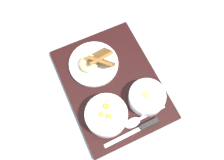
# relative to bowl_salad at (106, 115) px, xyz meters

# --- Properties ---
(ground_plane) EXTENTS (4.00, 4.00, 0.00)m
(ground_plane) POSITION_rel_bowl_salad_xyz_m (0.10, -0.07, -0.05)
(ground_plane) COLOR #99A3AD
(serving_tray) EXTENTS (0.42, 0.32, 0.02)m
(serving_tray) POSITION_rel_bowl_salad_xyz_m (0.10, -0.07, -0.04)
(serving_tray) COLOR black
(serving_tray) RESTS_ON ground_plane
(bowl_salad) EXTENTS (0.14, 0.14, 0.06)m
(bowl_salad) POSITION_rel_bowl_salad_xyz_m (0.00, 0.00, 0.00)
(bowl_salad) COLOR silver
(bowl_salad) RESTS_ON serving_tray
(bowl_soup) EXTENTS (0.12, 0.12, 0.05)m
(bowl_soup) POSITION_rel_bowl_salad_xyz_m (-0.00, -0.15, -0.00)
(bowl_soup) COLOR silver
(bowl_soup) RESTS_ON serving_tray
(plate_main) EXTENTS (0.18, 0.18, 0.08)m
(plate_main) POSITION_rel_bowl_salad_xyz_m (0.19, -0.04, -0.01)
(plate_main) COLOR silver
(plate_main) RESTS_ON serving_tray
(knife) EXTENTS (0.02, 0.19, 0.01)m
(knife) POSITION_rel_bowl_salad_xyz_m (-0.08, -0.09, -0.02)
(knife) COLOR silver
(knife) RESTS_ON serving_tray
(spoon) EXTENTS (0.03, 0.15, 0.01)m
(spoon) POSITION_rel_bowl_salad_xyz_m (-0.05, -0.08, -0.02)
(spoon) COLOR silver
(spoon) RESTS_ON serving_tray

